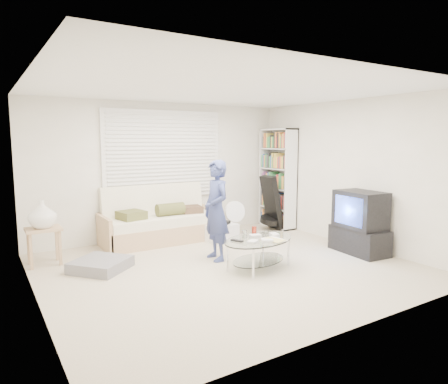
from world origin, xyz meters
TOP-DOWN VIEW (x-y plane):
  - ground at (0.00, 0.00)m, footprint 5.00×5.00m
  - room_shell at (0.00, 0.48)m, footprint 5.02×4.52m
  - window_blinds at (0.00, 2.20)m, footprint 2.32×0.08m
  - futon_sofa at (-0.25, 1.87)m, footprint 2.07×0.84m
  - grey_floor_pillow at (-1.59, 0.83)m, footprint 0.96×0.96m
  - side_table at (-2.22, 1.50)m, footprint 0.48×0.39m
  - bookshelf at (2.32, 1.73)m, footprint 0.32×0.86m
  - guitar_case at (2.03, 1.55)m, footprint 0.42×0.41m
  - floor_fan at (1.11, 1.54)m, footprint 0.41×0.27m
  - storage_bin at (0.70, 1.29)m, footprint 0.57×0.44m
  - tv_unit at (2.20, -0.50)m, footprint 0.58×0.97m
  - coffee_table at (0.33, -0.30)m, footprint 1.32×1.02m
  - standing_person at (0.05, 0.40)m, footprint 0.40×0.58m

SIDE VIEW (x-z plane):
  - ground at x=0.00m, z-range 0.00..0.00m
  - grey_floor_pillow at x=-1.59m, z-range 0.00..0.15m
  - storage_bin at x=0.70m, z-range -0.02..0.35m
  - futon_sofa at x=-0.25m, z-range -0.17..0.84m
  - coffee_table at x=0.33m, z-range 0.08..0.63m
  - floor_fan at x=1.11m, z-range 0.06..0.73m
  - guitar_case at x=2.03m, z-range -0.06..1.03m
  - tv_unit at x=2.20m, z-range -0.01..0.99m
  - side_table at x=-2.22m, z-range 0.23..1.19m
  - standing_person at x=0.05m, z-range 0.00..1.52m
  - bookshelf at x=2.32m, z-range 0.00..2.05m
  - window_blinds at x=0.00m, z-range 0.74..2.36m
  - room_shell at x=0.00m, z-range 0.37..2.88m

